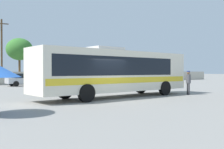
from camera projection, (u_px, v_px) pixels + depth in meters
ground_plane at (49, 90)px, 24.59m from camera, size 300.00×300.00×0.00m
perimeter_wall at (12, 78)px, 35.20m from camera, size 80.00×0.30×1.70m
coach_bus_cream_yellow at (114, 71)px, 18.12m from camera, size 12.07×3.61×3.35m
attendant_by_bus_door at (188, 81)px, 20.04m from camera, size 0.48×0.48×1.79m
parked_car_third_silver at (25, 79)px, 32.20m from camera, size 4.37×2.07×1.50m
utility_pole_far at (2, 50)px, 36.21m from camera, size 1.80×0.40×8.82m
roadside_tree_midleft at (19, 49)px, 40.94m from camera, size 3.98×3.98×6.85m
roadside_tree_midright at (52, 55)px, 45.02m from camera, size 4.06×4.06×6.17m
roadside_tree_right at (109, 61)px, 50.07m from camera, size 3.81×3.81×5.37m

